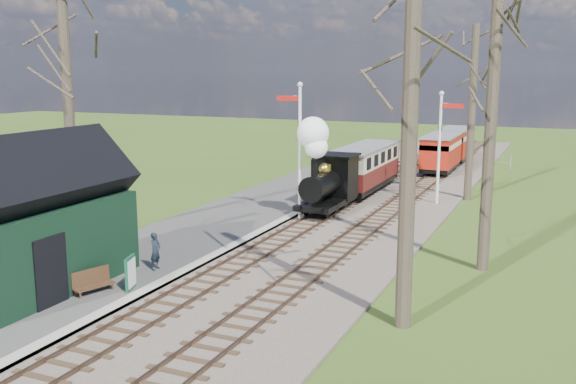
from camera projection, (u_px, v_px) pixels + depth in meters
name	position (u px, v px, depth m)	size (l,w,h in m)	color
ground	(51.00, 377.00, 14.35)	(140.00, 140.00, 0.00)	#37531A
distant_hills	(477.00, 269.00, 74.67)	(114.40, 48.00, 22.02)	#385B23
ballast_bed	(379.00, 199.00, 33.58)	(8.00, 60.00, 0.10)	brown
track_near	(355.00, 196.00, 34.09)	(1.60, 60.00, 0.15)	brown
track_far	(404.00, 200.00, 33.06)	(1.60, 60.00, 0.15)	brown
platform	(224.00, 223.00, 28.29)	(5.00, 44.00, 0.20)	#474442
coping_strip	(271.00, 228.00, 27.38)	(0.40, 44.00, 0.21)	#B2AD9E
station_shed	(34.00, 222.00, 19.22)	(3.25, 6.30, 4.78)	black
semaphore_near	(298.00, 141.00, 28.34)	(1.22, 0.24, 6.22)	silver
semaphore_far	(441.00, 139.00, 31.74)	(1.22, 0.24, 5.72)	silver
bare_trees	(288.00, 115.00, 21.91)	(15.51, 22.39, 12.00)	#382D23
fence_line	(419.00, 156.00, 46.46)	(12.60, 0.08, 1.00)	slate
locomotive	(326.00, 172.00, 29.67)	(1.81, 4.23, 4.53)	black
coach	(365.00, 166.00, 35.22)	(2.11, 7.25, 2.22)	black
red_carriage_a	(441.00, 153.00, 41.58)	(1.95, 4.83, 2.05)	black
red_carriage_b	(455.00, 144.00, 46.52)	(1.95, 4.83, 2.05)	black
sign_board	(131.00, 273.00, 19.34)	(0.29, 0.70, 1.04)	#0E432C
bench	(92.00, 281.00, 19.13)	(0.75, 1.29, 0.71)	#482C19
person	(156.00, 251.00, 21.27)	(0.46, 0.30, 1.26)	#1A222F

